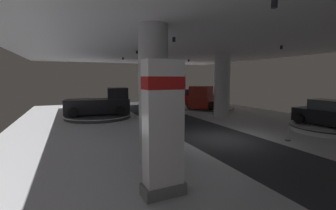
% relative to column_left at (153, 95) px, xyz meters
% --- Properties ---
extents(ground, '(24.00, 44.00, 0.06)m').
position_rel_column_left_xyz_m(ground, '(4.79, 2.01, -2.77)').
color(ground, silver).
extents(ceiling_with_spotlights, '(24.00, 44.00, 0.39)m').
position_rel_column_left_xyz_m(ceiling_with_spotlights, '(4.79, 2.01, 2.80)').
color(ceiling_with_spotlights, silver).
extents(column_left, '(1.18, 1.18, 5.50)m').
position_rel_column_left_xyz_m(column_left, '(0.00, 0.00, 0.00)').
color(column_left, '#ADADB2').
rests_on(column_left, ground).
extents(column_right, '(1.38, 1.38, 5.50)m').
position_rel_column_left_xyz_m(column_right, '(9.46, 8.63, 0.00)').
color(column_right, silver).
rests_on(column_right, ground).
extents(brand_sign_pylon, '(1.30, 0.71, 3.95)m').
position_rel_column_left_xyz_m(brand_sign_pylon, '(-0.64, -2.69, -0.71)').
color(brand_sign_pylon, slate).
rests_on(brand_sign_pylon, ground).
extents(display_platform_far_right, '(5.68, 5.68, 0.33)m').
position_rel_column_left_xyz_m(display_platform_far_right, '(10.28, 12.40, -2.56)').
color(display_platform_far_right, '#B7B7BC').
rests_on(display_platform_far_right, ground).
extents(pickup_truck_far_right, '(5.48, 4.90, 2.30)m').
position_rel_column_left_xyz_m(pickup_truck_far_right, '(10.03, 12.20, -1.48)').
color(pickup_truck_far_right, maroon).
rests_on(pickup_truck_far_right, display_platform_far_right).
extents(display_platform_deep_right, '(5.55, 5.55, 0.28)m').
position_rel_column_left_xyz_m(display_platform_deep_right, '(11.25, 18.38, -2.60)').
color(display_platform_deep_right, silver).
rests_on(display_platform_deep_right, ground).
extents(display_car_deep_right, '(3.17, 4.55, 1.71)m').
position_rel_column_left_xyz_m(display_car_deep_right, '(11.26, 18.41, -1.71)').
color(display_car_deep_right, red).
rests_on(display_car_deep_right, display_platform_deep_right).
extents(display_platform_far_left, '(5.68, 5.68, 0.29)m').
position_rel_column_left_xyz_m(display_platform_far_left, '(-0.89, 12.11, -2.59)').
color(display_platform_far_left, '#333338').
rests_on(display_platform_far_left, ground).
extents(pickup_truck_far_left, '(5.53, 3.20, 2.30)m').
position_rel_column_left_xyz_m(pickup_truck_far_left, '(-0.58, 12.07, -1.53)').
color(pickup_truck_far_left, black).
rests_on(pickup_truck_far_left, display_platform_far_left).
extents(display_platform_near_right, '(4.66, 4.66, 0.34)m').
position_rel_column_left_xyz_m(display_platform_near_right, '(12.35, 0.89, -2.56)').
color(display_platform_near_right, silver).
rests_on(display_platform_near_right, ground).
extents(display_car_near_right, '(2.54, 4.36, 1.71)m').
position_rel_column_left_xyz_m(display_car_near_right, '(12.34, 0.92, -1.65)').
color(display_car_near_right, black).
rests_on(display_car_near_right, display_platform_near_right).
extents(visitor_walking_near, '(0.32, 0.32, 1.59)m').
position_rel_column_left_xyz_m(visitor_walking_near, '(3.43, 11.26, -1.84)').
color(visitor_walking_near, black).
rests_on(visitor_walking_near, ground).
extents(stanchion_a, '(0.28, 0.28, 1.01)m').
position_rel_column_left_xyz_m(stanchion_a, '(7.91, 0.26, -2.38)').
color(stanchion_a, '#333338').
rests_on(stanchion_a, ground).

